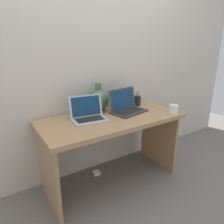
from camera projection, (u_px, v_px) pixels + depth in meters
ground_plane at (112, 180)px, 2.12m from camera, size 6.00×6.00×0.00m
back_wall at (93, 60)px, 2.03m from camera, size 4.40×0.04×2.40m
desk at (112, 132)px, 1.95m from camera, size 1.35×0.62×0.70m
laptop_left at (88, 114)px, 1.83m from camera, size 0.33×0.26×0.21m
laptop_right at (126, 106)px, 2.05m from camera, size 0.40×0.29×0.23m
green_vase at (99, 100)px, 2.07m from camera, size 0.21×0.21×0.29m
coffee_mug at (174, 109)px, 1.99m from camera, size 0.12×0.08×0.09m
pen_cup at (138, 101)px, 2.26m from camera, size 0.07×0.07×0.17m
power_brick at (96, 173)px, 2.22m from camera, size 0.07×0.07×0.03m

